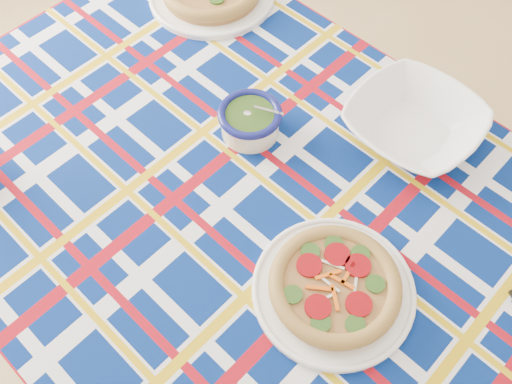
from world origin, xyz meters
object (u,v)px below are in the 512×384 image
at_px(dining_table, 269,235).
at_px(pesto_bowl, 250,119).
at_px(main_focaccia_plate, 335,285).
at_px(serving_bowl, 414,123).

height_order(dining_table, pesto_bowl, pesto_bowl).
bearing_deg(main_focaccia_plate, dining_table, 145.16).
bearing_deg(pesto_bowl, serving_bowl, 19.33).
distance_m(dining_table, serving_bowl, 0.41).
relative_size(main_focaccia_plate, pesto_bowl, 2.23).
distance_m(dining_table, pesto_bowl, 0.26).
bearing_deg(serving_bowl, pesto_bowl, -160.67).
distance_m(main_focaccia_plate, pesto_bowl, 0.43).
xyz_separation_m(dining_table, pesto_bowl, (-0.12, 0.20, 0.13)).
height_order(pesto_bowl, serving_bowl, pesto_bowl).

